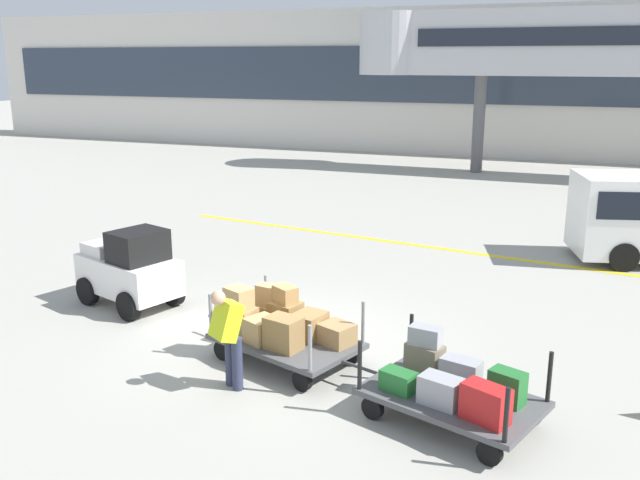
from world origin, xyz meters
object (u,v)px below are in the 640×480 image
Objects in this scene: baggage_tug at (130,269)px; baggage_cart_lead at (281,327)px; baggage_cart_middle at (452,387)px; baggage_handler at (228,334)px.

baggage_cart_lead is (3.85, -1.27, -0.18)m from baggage_tug.
baggage_cart_middle is at bearing -18.66° from baggage_cart_lead.
baggage_cart_middle is (2.95, -1.00, -0.06)m from baggage_cart_lead.
baggage_tug is at bearing 145.11° from baggage_handler.
baggage_cart_lead is 1.97× the size of baggage_handler.
baggage_handler is at bearing -176.39° from baggage_cart_middle.
baggage_tug reaches higher than baggage_cart_lead.
baggage_tug is at bearing 161.71° from baggage_cart_lead.
baggage_tug is 1.50× the size of baggage_handler.
baggage_tug is 0.76× the size of baggage_cart_lead.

